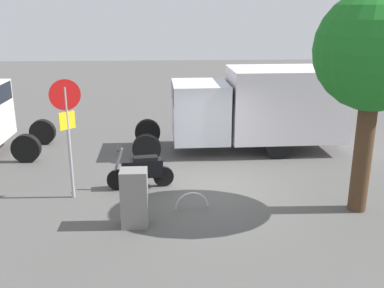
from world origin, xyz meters
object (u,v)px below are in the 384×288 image
(stop_sign, at_px, (67,121))
(bike_rack_hoop, at_px, (192,208))
(motorcycle, at_px, (142,170))
(utility_cabinet, at_px, (134,198))
(box_truck_near, at_px, (256,105))
(street_tree, at_px, (375,53))

(stop_sign, height_order, bike_rack_hoop, stop_sign)
(motorcycle, distance_m, stop_sign, 2.38)
(stop_sign, distance_m, bike_rack_hoop, 3.74)
(utility_cabinet, bearing_deg, motorcycle, -91.05)
(box_truck_near, xyz_separation_m, utility_cabinet, (3.73, 5.34, -0.90))
(street_tree, distance_m, utility_cabinet, 6.18)
(street_tree, xyz_separation_m, utility_cabinet, (5.33, 0.53, -3.09))
(box_truck_near, distance_m, street_tree, 5.51)
(box_truck_near, distance_m, motorcycle, 4.97)
(box_truck_near, bearing_deg, stop_sign, 32.84)
(street_tree, distance_m, bike_rack_hoop, 5.49)
(motorcycle, distance_m, street_tree, 6.41)
(street_tree, xyz_separation_m, bike_rack_hoop, (4.00, -0.28, -3.75))
(street_tree, relative_size, bike_rack_hoop, 6.07)
(stop_sign, relative_size, utility_cabinet, 2.32)
(box_truck_near, bearing_deg, street_tree, 106.87)
(stop_sign, bearing_deg, bike_rack_hoop, 164.91)
(motorcycle, bearing_deg, bike_rack_hoop, 125.16)
(street_tree, bearing_deg, bike_rack_hoop, -4.03)
(box_truck_near, relative_size, utility_cabinet, 5.30)
(street_tree, bearing_deg, motorcycle, -17.29)
(motorcycle, xyz_separation_m, street_tree, (-5.29, 1.65, 3.23))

